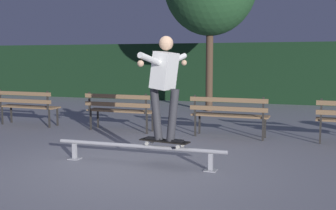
% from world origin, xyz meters
% --- Properties ---
extents(ground_plane, '(90.00, 90.00, 0.00)m').
position_xyz_m(ground_plane, '(0.00, 0.00, 0.00)').
color(ground_plane, gray).
extents(hedge_backdrop, '(24.00, 1.20, 2.22)m').
position_xyz_m(hedge_backdrop, '(0.00, 10.25, 1.11)').
color(hedge_backdrop, black).
rests_on(hedge_backdrop, ground).
extents(grind_rail, '(2.76, 0.18, 0.32)m').
position_xyz_m(grind_rail, '(0.00, 0.15, 0.25)').
color(grind_rail, '#9E9EA3').
rests_on(grind_rail, ground).
extents(skateboard, '(0.80, 0.33, 0.09)m').
position_xyz_m(skateboard, '(0.42, 0.15, 0.39)').
color(skateboard, black).
rests_on(skateboard, grind_rail).
extents(skateboarder, '(0.63, 1.39, 1.56)m').
position_xyz_m(skateboarder, '(0.42, 0.15, 1.33)').
color(skateboarder, black).
rests_on(skateboarder, skateboard).
extents(park_bench_leftmost, '(1.62, 0.48, 0.88)m').
position_xyz_m(park_bench_leftmost, '(-4.02, 2.75, 0.54)').
color(park_bench_leftmost, '#282623').
rests_on(park_bench_leftmost, ground).
extents(park_bench_left_center, '(1.62, 0.48, 0.88)m').
position_xyz_m(park_bench_left_center, '(-1.54, 2.75, 0.54)').
color(park_bench_left_center, '#282623').
rests_on(park_bench_left_center, ground).
extents(park_bench_right_center, '(1.62, 0.48, 0.88)m').
position_xyz_m(park_bench_right_center, '(0.94, 2.75, 0.54)').
color(park_bench_right_center, '#282623').
rests_on(park_bench_right_center, ground).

